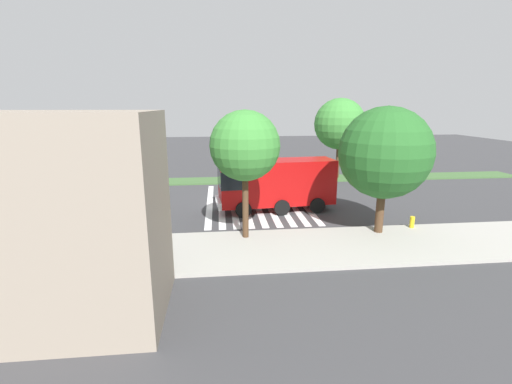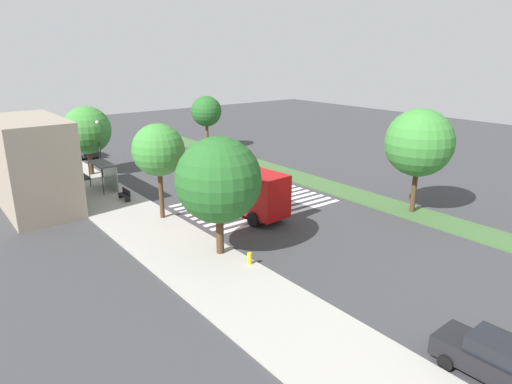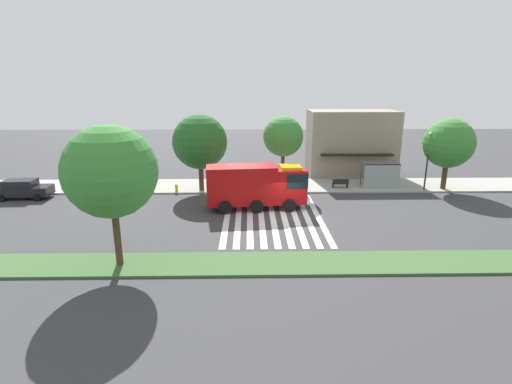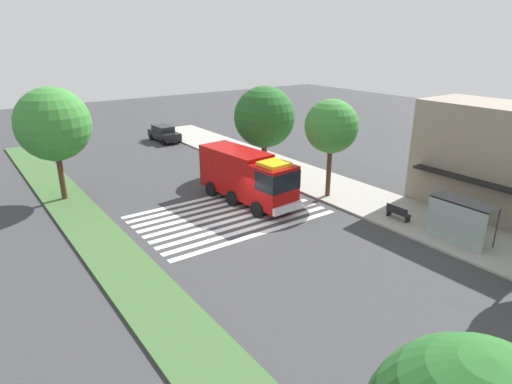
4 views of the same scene
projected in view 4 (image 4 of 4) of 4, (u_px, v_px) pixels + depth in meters
ground_plane at (240, 221)px, 28.28m from camera, size 120.00×120.00×0.00m
sidewalk at (343, 192)px, 33.45m from camera, size 60.00×5.41×0.14m
median_strip at (114, 256)px, 23.73m from camera, size 60.00×3.00×0.14m
crosswalk at (229, 215)px, 29.32m from camera, size 7.65×12.18×0.01m
fire_truck at (248, 176)px, 30.68m from camera, size 8.57×3.28×3.68m
parked_car_west at (164, 133)px, 49.24m from camera, size 4.80×2.22×1.76m
bus_stop_shelter at (459, 213)px, 24.66m from camera, size 3.50×1.40×2.46m
bench_near_shelter at (398, 213)px, 28.15m from camera, size 1.60×0.50×0.90m
storefront_building at (495, 160)px, 28.66m from camera, size 9.65×5.62×7.27m
sidewalk_tree_far_west at (264, 117)px, 36.90m from camera, size 5.18×5.18×7.29m
sidewalk_tree_west at (331, 127)px, 30.71m from camera, size 3.81×3.81×7.09m
median_tree_far_west at (53, 124)px, 30.03m from camera, size 5.08×5.08×8.00m
fire_hydrant at (244, 161)px, 39.91m from camera, size 0.28×0.28×0.70m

